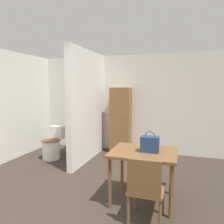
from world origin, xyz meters
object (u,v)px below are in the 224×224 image
wooden_cabinet (121,120)px  handbag (150,144)px  dining_table (144,157)px  toilet (52,146)px  wooden_chair (146,188)px

wooden_cabinet → handbag: bearing=-65.0°
dining_table → handbag: bearing=-6.8°
toilet → handbag: size_ratio=2.46×
wooden_chair → handbag: (-0.03, 0.51, 0.41)m
dining_table → handbag: (0.09, -0.01, 0.21)m
dining_table → toilet: 2.74m
dining_table → handbag: handbag is taller
wooden_chair → toilet: bearing=144.3°
toilet → wooden_chair: bearing=-36.2°
toilet → dining_table: bearing=-28.8°
toilet → wooden_cabinet: 1.79m
wooden_chair → wooden_cabinet: 3.04m
toilet → wooden_cabinet: wooden_cabinet is taller
handbag → toilet: bearing=151.9°
wooden_chair → dining_table: bearing=103.2°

